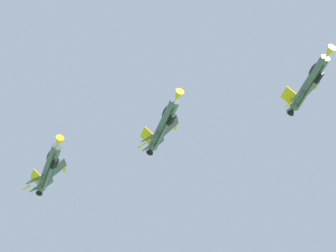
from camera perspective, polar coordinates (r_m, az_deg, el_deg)
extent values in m
cylinder|color=#4C5666|center=(142.25, 9.84, 2.97)|extent=(6.67, 11.57, 1.70)
cube|color=#232833|center=(142.16, 9.98, 2.85)|extent=(5.43, 9.64, 1.36)
cone|color=yellow|center=(138.42, 11.16, 5.05)|extent=(2.44, 2.84, 1.56)
cone|color=black|center=(146.09, 8.66, 1.10)|extent=(1.91, 2.03, 1.36)
ellipsoid|color=#192333|center=(140.93, 10.12, 3.89)|extent=(2.77, 3.56, 1.55)
cube|color=black|center=(140.91, 10.48, 3.38)|extent=(2.16, 2.57, 1.38)
cube|color=#4C5666|center=(145.30, 10.06, 2.81)|extent=(2.96, 2.03, 3.33)
cube|color=yellow|center=(147.62, 10.26, 2.78)|extent=(0.62, 1.62, 0.58)
cube|color=#4C5666|center=(141.10, 9.04, 2.10)|extent=(3.24, 3.44, 3.33)
cube|color=yellow|center=(140.07, 8.42, 1.49)|extent=(1.61, 1.39, 0.58)
cube|color=#4C5666|center=(146.35, 9.24, 1.76)|extent=(1.64, 1.79, 1.78)
cube|color=#4C5666|center=(143.93, 8.64, 1.33)|extent=(2.30, 2.29, 1.78)
cube|color=yellow|center=(145.31, 8.46, 2.08)|extent=(3.02, 3.25, 1.84)
cylinder|color=#4C5666|center=(143.26, -0.32, 0.10)|extent=(6.67, 11.57, 1.70)
cube|color=#232833|center=(143.12, -0.18, -0.02)|extent=(5.45, 9.65, 1.35)
cone|color=yellow|center=(138.67, 0.67, 2.10)|extent=(2.44, 2.84, 1.56)
cone|color=black|center=(147.79, -1.19, -1.67)|extent=(1.91, 2.03, 1.36)
ellipsoid|color=#192333|center=(141.74, -0.14, 0.99)|extent=(2.77, 3.56, 1.55)
cube|color=black|center=(141.61, 0.21, 0.48)|extent=(2.17, 2.57, 1.38)
cube|color=#4C5666|center=(146.17, 0.13, -0.01)|extent=(3.03, 2.04, 3.27)
cube|color=yellow|center=(148.36, 0.49, -0.01)|extent=(0.63, 1.62, 0.58)
cube|color=#4C5666|center=(142.60, -1.18, -0.77)|extent=(3.28, 3.49, 3.27)
cube|color=yellow|center=(141.95, -1.87, -1.38)|extent=(1.61, 1.40, 0.58)
cube|color=#4C5666|center=(147.70, -0.60, -1.03)|extent=(1.68, 1.79, 1.75)
cube|color=#4C5666|center=(145.64, -1.36, -1.47)|extent=(2.32, 2.32, 1.75)
cube|color=yellow|center=(147.02, -1.43, -0.71)|extent=(2.99, 3.24, 1.88)
cylinder|color=#4C5666|center=(152.39, -8.32, -2.90)|extent=(6.67, 11.57, 1.70)
cube|color=#232833|center=(152.21, -8.21, -3.02)|extent=(5.47, 9.66, 1.33)
cone|color=yellow|center=(147.24, -7.66, -1.12)|extent=(2.44, 2.84, 1.56)
cone|color=black|center=(157.40, -8.91, -4.47)|extent=(1.91, 2.03, 1.36)
ellipsoid|color=#192333|center=(150.72, -8.24, -2.09)|extent=(2.77, 3.56, 1.55)
cube|color=black|center=(150.51, -7.93, -2.58)|extent=(2.18, 2.57, 1.38)
cube|color=#4C5666|center=(155.10, -7.74, -2.97)|extent=(3.11, 2.04, 3.20)
cube|color=yellow|center=(157.12, -7.28, -2.94)|extent=(0.63, 1.62, 0.57)
cube|color=#4C5666|center=(152.17, -9.18, -3.70)|extent=(3.33, 3.56, 3.20)
cube|color=yellow|center=(151.87, -9.87, -4.26)|extent=(1.61, 1.40, 0.57)
cube|color=#4C5666|center=(157.01, -8.35, -3.88)|extent=(1.72, 1.79, 1.71)
cube|color=#4C5666|center=(155.33, -9.19, -4.31)|extent=(2.35, 2.34, 1.71)
cube|color=yellow|center=(156.62, -9.16, -3.57)|extent=(2.95, 3.22, 1.92)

